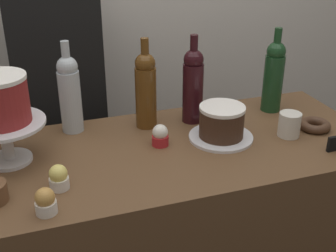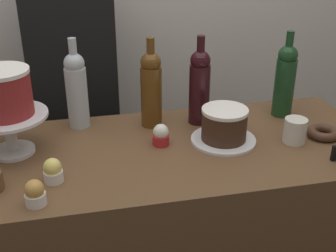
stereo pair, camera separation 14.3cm
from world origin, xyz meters
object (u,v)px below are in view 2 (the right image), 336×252
object	(u,v)px
barista_figure	(77,113)
donut_chocolate	(323,133)
white_layer_cake	(3,92)
wine_bottle_dark_red	(200,85)
cupcake_lemon	(53,171)
cupcake_caramel	(35,193)
coffee_cup_ceramic	(295,131)
cake_stand_pedestal	(9,127)
wine_bottle_amber	(151,88)
wine_bottle_clear	(77,89)
wine_bottle_green	(285,79)
cupcake_vanilla	(161,135)
chocolate_round_cake	(224,124)

from	to	relation	value
barista_figure	donut_chocolate	bearing A→B (deg)	-36.91
white_layer_cake	donut_chocolate	xyz separation A→B (m)	(1.04, -0.11, -0.19)
wine_bottle_dark_red	cupcake_lemon	size ratio (longest dim) A/B	4.38
cupcake_caramel	coffee_cup_ceramic	bearing A→B (deg)	12.35
cupcake_lemon	cake_stand_pedestal	bearing A→B (deg)	122.84
wine_bottle_dark_red	wine_bottle_amber	world-z (taller)	same
wine_bottle_clear	coffee_cup_ceramic	distance (m)	0.77
wine_bottle_green	cupcake_vanilla	xyz separation A→B (m)	(-0.50, -0.14, -0.11)
wine_bottle_amber	coffee_cup_ceramic	size ratio (longest dim) A/B	3.83
wine_bottle_green	cupcake_lemon	world-z (taller)	wine_bottle_green
cake_stand_pedestal	wine_bottle_amber	bearing A→B (deg)	12.96
wine_bottle_amber	white_layer_cake	bearing A→B (deg)	-167.04
chocolate_round_cake	wine_bottle_dark_red	distance (m)	0.19
wine_bottle_dark_red	wine_bottle_amber	bearing A→B (deg)	175.96
chocolate_round_cake	wine_bottle_clear	xyz separation A→B (m)	(-0.47, 0.23, 0.08)
wine_bottle_green	coffee_cup_ceramic	size ratio (longest dim) A/B	3.83
white_layer_cake	wine_bottle_dark_red	size ratio (longest dim) A/B	0.53
white_layer_cake	cupcake_lemon	world-z (taller)	white_layer_cake
white_layer_cake	wine_bottle_amber	xyz separation A→B (m)	(0.48, 0.11, -0.07)
wine_bottle_amber	cupcake_lemon	world-z (taller)	wine_bottle_amber
wine_bottle_clear	donut_chocolate	world-z (taller)	wine_bottle_clear
wine_bottle_green	coffee_cup_ceramic	world-z (taller)	wine_bottle_green
white_layer_cake	cupcake_vanilla	size ratio (longest dim) A/B	2.33
chocolate_round_cake	cupcake_caramel	world-z (taller)	chocolate_round_cake
coffee_cup_ceramic	cake_stand_pedestal	bearing A→B (deg)	172.28
donut_chocolate	wine_bottle_amber	bearing A→B (deg)	158.56
cupcake_caramel	barista_figure	size ratio (longest dim) A/B	0.05
wine_bottle_clear	cupcake_vanilla	xyz separation A→B (m)	(0.26, -0.21, -0.11)
wine_bottle_dark_red	cupcake_vanilla	size ratio (longest dim) A/B	4.38
barista_figure	cupcake_lemon	bearing A→B (deg)	-96.28
white_layer_cake	barista_figure	bearing A→B (deg)	67.72
cake_stand_pedestal	cupcake_vanilla	xyz separation A→B (m)	(0.48, -0.05, -0.06)
wine_bottle_amber	cupcake_caramel	bearing A→B (deg)	-133.04
cupcake_vanilla	barista_figure	xyz separation A→B (m)	(-0.27, 0.56, -0.14)
chocolate_round_cake	cupcake_vanilla	xyz separation A→B (m)	(-0.21, 0.02, -0.03)
wine_bottle_dark_red	cupcake_lemon	bearing A→B (deg)	-149.95
wine_bottle_amber	coffee_cup_ceramic	world-z (taller)	wine_bottle_amber
wine_bottle_green	wine_bottle_dark_red	bearing A→B (deg)	179.25
cupcake_lemon	wine_bottle_amber	bearing A→B (deg)	42.13
white_layer_cake	wine_bottle_clear	xyz separation A→B (m)	(0.22, 0.16, -0.07)
coffee_cup_ceramic	wine_bottle_dark_red	bearing A→B (deg)	140.80
wine_bottle_amber	wine_bottle_green	distance (m)	0.50
donut_chocolate	barista_figure	bearing A→B (deg)	143.09
cupcake_caramel	donut_chocolate	xyz separation A→B (m)	(0.96, 0.20, -0.02)
donut_chocolate	coffee_cup_ceramic	world-z (taller)	coffee_cup_ceramic
white_layer_cake	wine_bottle_amber	distance (m)	0.49
cupcake_caramel	coffee_cup_ceramic	distance (m)	0.86
wine_bottle_amber	cupcake_caramel	distance (m)	0.58
wine_bottle_green	cupcake_vanilla	distance (m)	0.53
cake_stand_pedestal	wine_bottle_clear	distance (m)	0.27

